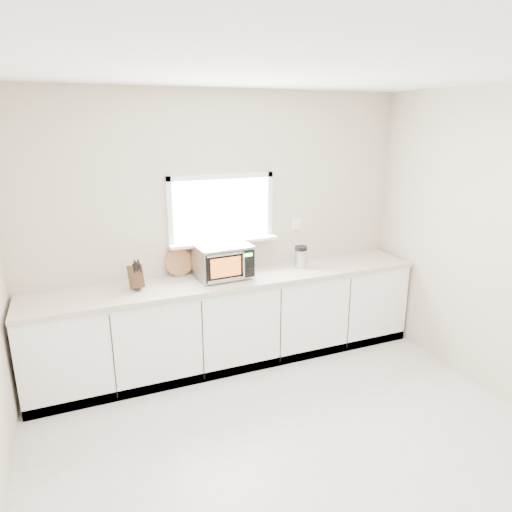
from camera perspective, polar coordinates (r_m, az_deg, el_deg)
ground at (r=3.63m, az=7.23°, el=-25.00°), size 4.00×4.00×0.00m
back_wall at (r=4.66m, az=-4.35°, el=3.66°), size 4.00×0.17×2.70m
cabinets at (r=4.70m, az=-2.96°, el=-8.15°), size 3.92×0.60×0.88m
countertop at (r=4.51m, az=-3.00°, el=-2.88°), size 3.92×0.64×0.04m
microwave at (r=4.45m, az=-4.12°, el=-0.56°), size 0.53×0.44×0.33m
knife_block at (r=4.29m, az=-14.79°, el=-2.44°), size 0.13×0.22×0.29m
cutting_board at (r=4.57m, az=-9.58°, el=-0.80°), size 0.27×0.06×0.27m
coffee_grinder at (r=4.79m, az=5.62°, el=-0.09°), size 0.17×0.17×0.23m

